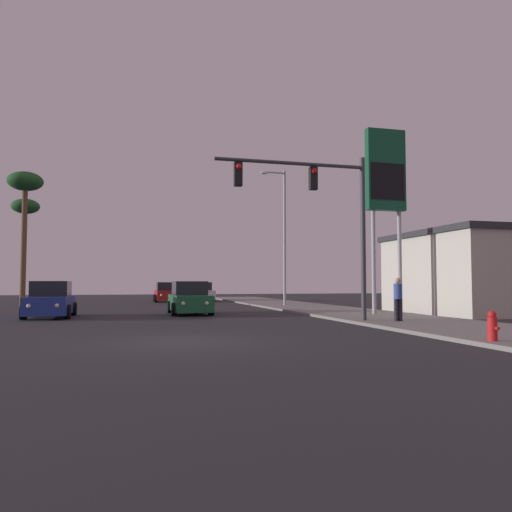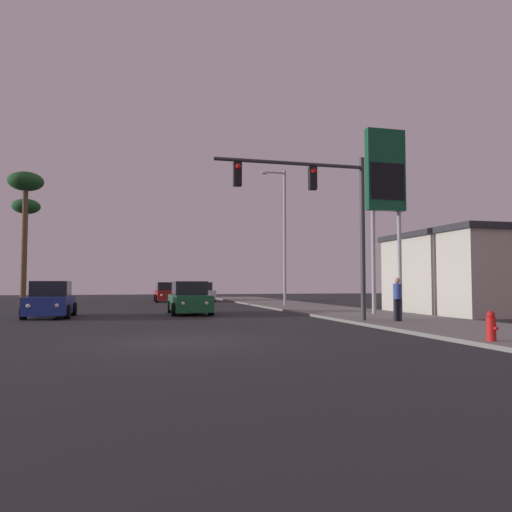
{
  "view_description": "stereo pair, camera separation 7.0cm",
  "coord_description": "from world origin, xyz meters",
  "px_view_note": "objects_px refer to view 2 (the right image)",
  "views": [
    {
      "loc": [
        -1.44,
        -13.52,
        1.57
      ],
      "look_at": [
        5.61,
        14.11,
        3.14
      ],
      "focal_mm": 35.0,
      "sensor_mm": 36.0,
      "label": 1
    },
    {
      "loc": [
        -1.37,
        -13.54,
        1.57
      ],
      "look_at": [
        5.61,
        14.11,
        3.14
      ],
      "focal_mm": 35.0,
      "sensor_mm": 36.0,
      "label": 2
    }
  ],
  "objects_px": {
    "car_white": "(202,293)",
    "gas_station_sign": "(386,180)",
    "car_blue": "(51,301)",
    "pedestrian_on_sidewalk": "(397,297)",
    "palm_tree_far": "(26,212)",
    "fire_hydrant": "(491,326)",
    "traffic_light_mast": "(323,205)",
    "car_red": "(167,293)",
    "street_lamp": "(283,230)",
    "car_green": "(190,299)",
    "palm_tree_mid": "(26,189)"
  },
  "relations": [
    {
      "from": "gas_station_sign",
      "to": "fire_hydrant",
      "type": "relative_size",
      "value": 11.84
    },
    {
      "from": "gas_station_sign",
      "to": "street_lamp",
      "type": "bearing_deg",
      "value": 102.78
    },
    {
      "from": "palm_tree_far",
      "to": "fire_hydrant",
      "type": "bearing_deg",
      "value": -64.01
    },
    {
      "from": "car_white",
      "to": "street_lamp",
      "type": "xyz_separation_m",
      "value": [
        3.69,
        -12.36,
        4.36
      ]
    },
    {
      "from": "car_white",
      "to": "fire_hydrant",
      "type": "bearing_deg",
      "value": 92.98
    },
    {
      "from": "car_blue",
      "to": "fire_hydrant",
      "type": "xyz_separation_m",
      "value": [
        12.43,
        -14.0,
        -0.27
      ]
    },
    {
      "from": "gas_station_sign",
      "to": "pedestrian_on_sidewalk",
      "type": "distance_m",
      "value": 7.4
    },
    {
      "from": "palm_tree_mid",
      "to": "palm_tree_far",
      "type": "height_order",
      "value": "palm_tree_mid"
    },
    {
      "from": "street_lamp",
      "to": "fire_hydrant",
      "type": "xyz_separation_m",
      "value": [
        -0.97,
        -20.81,
        -4.63
      ]
    },
    {
      "from": "car_green",
      "to": "street_lamp",
      "type": "distance_m",
      "value": 10.04
    },
    {
      "from": "traffic_light_mast",
      "to": "street_lamp",
      "type": "xyz_separation_m",
      "value": [
        2.54,
        13.48,
        0.46
      ]
    },
    {
      "from": "gas_station_sign",
      "to": "palm_tree_mid",
      "type": "bearing_deg",
      "value": 140.79
    },
    {
      "from": "car_blue",
      "to": "street_lamp",
      "type": "distance_m",
      "value": 15.64
    },
    {
      "from": "car_white",
      "to": "gas_station_sign",
      "type": "distance_m",
      "value": 23.66
    },
    {
      "from": "car_white",
      "to": "gas_station_sign",
      "type": "bearing_deg",
      "value": 103.23
    },
    {
      "from": "car_blue",
      "to": "car_red",
      "type": "bearing_deg",
      "value": -109.92
    },
    {
      "from": "car_blue",
      "to": "traffic_light_mast",
      "type": "xyz_separation_m",
      "value": [
        10.86,
        -6.68,
        3.9
      ]
    },
    {
      "from": "car_red",
      "to": "car_white",
      "type": "distance_m",
      "value": 3.17
    },
    {
      "from": "car_blue",
      "to": "pedestrian_on_sidewalk",
      "type": "distance_m",
      "value": 15.5
    },
    {
      "from": "fire_hydrant",
      "to": "traffic_light_mast",
      "type": "bearing_deg",
      "value": 102.09
    },
    {
      "from": "street_lamp",
      "to": "gas_station_sign",
      "type": "distance_m",
      "value": 10.15
    },
    {
      "from": "car_white",
      "to": "palm_tree_far",
      "type": "relative_size",
      "value": 0.48
    },
    {
      "from": "car_red",
      "to": "fire_hydrant",
      "type": "relative_size",
      "value": 5.69
    },
    {
      "from": "car_red",
      "to": "pedestrian_on_sidewalk",
      "type": "relative_size",
      "value": 2.59
    },
    {
      "from": "traffic_light_mast",
      "to": "palm_tree_mid",
      "type": "bearing_deg",
      "value": 126.77
    },
    {
      "from": "gas_station_sign",
      "to": "palm_tree_far",
      "type": "relative_size",
      "value": 0.99
    },
    {
      "from": "car_red",
      "to": "car_blue",
      "type": "relative_size",
      "value": 1.0
    },
    {
      "from": "car_white",
      "to": "car_green",
      "type": "height_order",
      "value": "same"
    },
    {
      "from": "car_red",
      "to": "fire_hydrant",
      "type": "height_order",
      "value": "car_red"
    },
    {
      "from": "traffic_light_mast",
      "to": "palm_tree_mid",
      "type": "relative_size",
      "value": 0.69
    },
    {
      "from": "car_blue",
      "to": "traffic_light_mast",
      "type": "relative_size",
      "value": 0.66
    },
    {
      "from": "palm_tree_mid",
      "to": "fire_hydrant",
      "type": "bearing_deg",
      "value": -58.98
    },
    {
      "from": "car_green",
      "to": "palm_tree_mid",
      "type": "relative_size",
      "value": 0.46
    },
    {
      "from": "car_blue",
      "to": "palm_tree_mid",
      "type": "relative_size",
      "value": 0.46
    },
    {
      "from": "pedestrian_on_sidewalk",
      "to": "palm_tree_far",
      "type": "height_order",
      "value": "palm_tree_far"
    },
    {
      "from": "car_blue",
      "to": "traffic_light_mast",
      "type": "distance_m",
      "value": 13.33
    },
    {
      "from": "car_red",
      "to": "gas_station_sign",
      "type": "relative_size",
      "value": 0.48
    },
    {
      "from": "car_blue",
      "to": "gas_station_sign",
      "type": "height_order",
      "value": "gas_station_sign"
    },
    {
      "from": "traffic_light_mast",
      "to": "palm_tree_far",
      "type": "xyz_separation_m",
      "value": [
        -16.34,
        29.4,
        3.22
      ]
    },
    {
      "from": "car_white",
      "to": "car_green",
      "type": "bearing_deg",
      "value": 78.46
    },
    {
      "from": "car_blue",
      "to": "palm_tree_mid",
      "type": "height_order",
      "value": "palm_tree_mid"
    },
    {
      "from": "car_white",
      "to": "traffic_light_mast",
      "type": "xyz_separation_m",
      "value": [
        1.16,
        -25.84,
        3.9
      ]
    },
    {
      "from": "fire_hydrant",
      "to": "palm_tree_far",
      "type": "relative_size",
      "value": 0.08
    },
    {
      "from": "car_white",
      "to": "traffic_light_mast",
      "type": "height_order",
      "value": "traffic_light_mast"
    },
    {
      "from": "palm_tree_far",
      "to": "palm_tree_mid",
      "type": "bearing_deg",
      "value": -79.58
    },
    {
      "from": "car_green",
      "to": "gas_station_sign",
      "type": "relative_size",
      "value": 0.48
    },
    {
      "from": "street_lamp",
      "to": "palm_tree_far",
      "type": "xyz_separation_m",
      "value": [
        -18.87,
        15.92,
        2.76
      ]
    },
    {
      "from": "fire_hydrant",
      "to": "car_green",
      "type": "bearing_deg",
      "value": 111.56
    },
    {
      "from": "gas_station_sign",
      "to": "pedestrian_on_sidewalk",
      "type": "bearing_deg",
      "value": -114.37
    },
    {
      "from": "car_white",
      "to": "gas_station_sign",
      "type": "height_order",
      "value": "gas_station_sign"
    }
  ]
}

